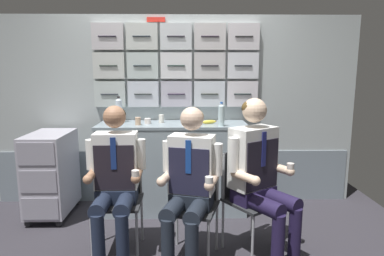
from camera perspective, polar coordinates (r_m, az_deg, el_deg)
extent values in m
cube|color=#A9B2B3|center=(3.90, -3.24, 2.87)|extent=(4.20, 0.06, 2.15)
cube|color=gray|center=(4.03, -3.16, -8.15)|extent=(4.12, 0.01, 0.61)
cube|color=#B5BFBC|center=(3.91, -13.73, 5.63)|extent=(0.35, 0.06, 0.29)
cylinder|color=#21252C|center=(3.87, -13.85, 5.59)|extent=(0.19, 0.01, 0.01)
cube|color=silver|center=(3.85, -8.26, 5.74)|extent=(0.35, 0.06, 0.29)
cylinder|color=#212624|center=(3.81, -8.33, 5.70)|extent=(0.19, 0.01, 0.01)
cube|color=#AFAABA|center=(3.82, -2.66, 5.80)|extent=(0.35, 0.06, 0.29)
cylinder|color=#271E2F|center=(3.78, -2.68, 5.76)|extent=(0.19, 0.01, 0.01)
cube|color=silver|center=(3.83, 2.97, 5.81)|extent=(0.35, 0.06, 0.29)
cylinder|color=#252A23|center=(3.79, 3.01, 5.77)|extent=(0.19, 0.01, 0.01)
cube|color=silver|center=(3.87, 8.52, 5.76)|extent=(0.35, 0.06, 0.29)
cylinder|color=#1F2A2A|center=(3.83, 8.62, 5.72)|extent=(0.19, 0.01, 0.01)
cube|color=beige|center=(3.90, -13.92, 10.25)|extent=(0.35, 0.06, 0.29)
cylinder|color=#212A25|center=(3.86, -14.05, 10.25)|extent=(0.19, 0.01, 0.01)
cube|color=#B1BEBB|center=(3.84, -8.38, 10.44)|extent=(0.35, 0.06, 0.29)
cylinder|color=#1F282C|center=(3.80, -8.45, 10.44)|extent=(0.19, 0.01, 0.01)
cube|color=silver|center=(3.81, -2.70, 10.54)|extent=(0.35, 0.06, 0.29)
cylinder|color=#1C2B28|center=(3.77, -2.72, 10.54)|extent=(0.19, 0.01, 0.01)
cube|color=#BDB9B9|center=(3.82, 3.01, 10.53)|extent=(0.35, 0.06, 0.29)
cylinder|color=black|center=(3.78, 3.05, 10.54)|extent=(0.19, 0.01, 0.01)
cube|color=silver|center=(3.86, 8.64, 10.43)|extent=(0.35, 0.06, 0.29)
cylinder|color=black|center=(3.83, 8.74, 10.43)|extent=(0.19, 0.01, 0.01)
cube|color=#BDB8BB|center=(3.92, -14.12, 14.85)|extent=(0.35, 0.06, 0.29)
cylinder|color=#26222D|center=(3.88, -14.25, 14.90)|extent=(0.19, 0.01, 0.01)
cube|color=#BABEB8|center=(3.85, -8.50, 15.12)|extent=(0.35, 0.06, 0.29)
cylinder|color=#232A2F|center=(3.82, -8.58, 15.18)|extent=(0.19, 0.01, 0.01)
cube|color=silver|center=(3.83, -2.74, 15.26)|extent=(0.35, 0.06, 0.29)
cylinder|color=#24212A|center=(3.79, -2.76, 15.31)|extent=(0.19, 0.01, 0.01)
cube|color=#BCB7B7|center=(3.83, 3.06, 15.24)|extent=(0.35, 0.06, 0.29)
cylinder|color=black|center=(3.80, 3.10, 15.30)|extent=(0.19, 0.01, 0.01)
cube|color=silver|center=(3.88, 8.77, 15.08)|extent=(0.35, 0.06, 0.29)
cylinder|color=black|center=(3.84, 8.87, 15.13)|extent=(0.19, 0.01, 0.01)
cube|color=red|center=(3.87, -6.14, 17.84)|extent=(0.20, 0.02, 0.05)
cube|color=#91A1AA|center=(3.74, -3.22, -6.87)|extent=(1.57, 0.52, 0.95)
cube|color=gray|center=(3.63, -3.30, 0.55)|extent=(1.60, 0.53, 0.03)
sphere|color=black|center=(3.85, -26.09, -14.37)|extent=(0.07, 0.07, 0.07)
sphere|color=black|center=(3.73, -21.62, -14.81)|extent=(0.07, 0.07, 0.07)
sphere|color=black|center=(4.31, -22.99, -11.51)|extent=(0.07, 0.07, 0.07)
sphere|color=black|center=(4.21, -18.98, -11.78)|extent=(0.07, 0.07, 0.07)
cube|color=#ABA8B6|center=(3.87, -22.79, -6.88)|extent=(0.40, 0.64, 0.83)
cube|color=#9693A1|center=(3.68, -24.38, -12.43)|extent=(0.35, 0.01, 0.22)
cube|color=#9693A1|center=(3.59, -24.70, -8.33)|extent=(0.35, 0.01, 0.22)
cube|color=#9693A1|center=(3.52, -25.02, -4.03)|extent=(0.35, 0.01, 0.22)
cylinder|color=#28282D|center=(3.51, -25.00, -2.06)|extent=(0.32, 0.02, 0.02)
cylinder|color=#A8AAAF|center=(2.94, -16.64, -17.51)|extent=(0.02, 0.02, 0.43)
cylinder|color=#A8AAAF|center=(2.88, -9.33, -17.87)|extent=(0.02, 0.02, 0.43)
cylinder|color=#A8AAAF|center=(3.26, -15.03, -14.65)|extent=(0.02, 0.02, 0.43)
cylinder|color=#A8AAAF|center=(3.20, -8.52, -14.88)|extent=(0.02, 0.02, 0.43)
cube|color=#27292C|center=(2.97, -12.55, -12.24)|extent=(0.41, 0.41, 0.02)
cube|color=#27292C|center=(3.08, -12.06, -7.27)|extent=(0.37, 0.03, 0.40)
cylinder|color=#A8AAAF|center=(3.10, -15.40, -7.26)|extent=(0.02, 0.02, 0.40)
cylinder|color=#A8AAAF|center=(3.04, -8.73, -7.37)|extent=(0.02, 0.02, 0.40)
cylinder|color=#1A2235|center=(2.77, -15.63, -18.02)|extent=(0.10, 0.10, 0.42)
cylinder|color=#1A2235|center=(2.73, -11.74, -18.23)|extent=(0.10, 0.10, 0.42)
cylinder|color=#1A2235|center=(2.82, -15.07, -12.28)|extent=(0.14, 0.37, 0.13)
cylinder|color=#1A2235|center=(2.78, -11.33, -12.41)|extent=(0.14, 0.37, 0.13)
cube|color=#1A2235|center=(2.95, -12.60, -10.96)|extent=(0.33, 0.21, 0.12)
cube|color=white|center=(2.87, -12.75, -5.35)|extent=(0.35, 0.20, 0.47)
cube|color=black|center=(2.79, -13.10, -6.63)|extent=(0.32, 0.02, 0.37)
cube|color=navy|center=(2.75, -13.23, -4.26)|extent=(0.04, 0.01, 0.26)
cylinder|color=white|center=(2.91, -16.77, -4.33)|extent=(0.08, 0.08, 0.25)
cylinder|color=#A37254|center=(2.84, -16.75, -7.70)|extent=(0.07, 0.23, 0.07)
sphere|color=#A37254|center=(2.75, -17.30, -8.35)|extent=(0.08, 0.08, 0.08)
cylinder|color=white|center=(2.83, -8.70, -4.39)|extent=(0.08, 0.08, 0.25)
cylinder|color=#A37254|center=(2.77, -9.28, -7.85)|extent=(0.07, 0.23, 0.07)
sphere|color=#A37254|center=(2.67, -9.56, -8.53)|extent=(0.08, 0.08, 0.08)
cylinder|color=silver|center=(2.66, -9.58, -7.71)|extent=(0.06, 0.06, 0.06)
sphere|color=#A37254|center=(2.80, -13.03, 1.87)|extent=(0.18, 0.18, 0.18)
ellipsoid|color=black|center=(2.81, -12.99, 2.24)|extent=(0.18, 0.17, 0.13)
cylinder|color=#A8AAAF|center=(2.79, -4.88, -18.68)|extent=(0.02, 0.02, 0.43)
cylinder|color=#A8AAAF|center=(2.71, 2.76, -19.65)|extent=(0.02, 0.02, 0.43)
cylinder|color=#A8AAAF|center=(3.10, -2.58, -15.64)|extent=(0.02, 0.02, 0.43)
cylinder|color=#A8AAAF|center=(3.02, 4.23, -16.36)|extent=(0.02, 0.02, 0.43)
cube|color=#27292C|center=(2.80, -0.12, -13.40)|extent=(0.49, 0.49, 0.02)
cube|color=#27292C|center=(2.90, 0.85, -8.12)|extent=(0.36, 0.13, 0.40)
cylinder|color=#A8AAAF|center=(2.94, -2.65, -7.90)|extent=(0.02, 0.02, 0.40)
cylinder|color=#A8AAAF|center=(2.85, 4.35, -8.44)|extent=(0.02, 0.02, 0.40)
cylinder|color=#1C222D|center=(2.61, -4.13, -19.40)|extent=(0.10, 0.10, 0.42)
cylinder|color=#1C222D|center=(2.57, -0.04, -19.95)|extent=(0.10, 0.10, 0.42)
cylinder|color=#1C222D|center=(2.65, -3.01, -13.35)|extent=(0.23, 0.39, 0.13)
cylinder|color=#1C222D|center=(2.61, 0.91, -13.76)|extent=(0.23, 0.39, 0.13)
cube|color=#1C222D|center=(2.77, -0.12, -12.05)|extent=(0.37, 0.28, 0.12)
cube|color=white|center=(2.70, -0.01, -6.11)|extent=(0.39, 0.28, 0.47)
cube|color=#202036|center=(2.61, -0.58, -7.49)|extent=(0.31, 0.10, 0.37)
cube|color=navy|center=(2.57, -0.63, -4.96)|extent=(0.04, 0.02, 0.26)
cylinder|color=white|center=(2.74, -4.17, -4.77)|extent=(0.08, 0.08, 0.25)
cylinder|color=beige|center=(2.68, -4.45, -8.37)|extent=(0.13, 0.24, 0.07)
sphere|color=beige|center=(2.59, -5.22, -9.07)|extent=(0.08, 0.08, 0.08)
cylinder|color=white|center=(2.64, 4.31, -5.34)|extent=(0.08, 0.08, 0.25)
cylinder|color=beige|center=(2.59, 3.40, -9.03)|extent=(0.13, 0.24, 0.07)
sphere|color=beige|center=(2.49, 2.92, -9.79)|extent=(0.08, 0.08, 0.08)
cylinder|color=silver|center=(2.48, 2.93, -8.92)|extent=(0.06, 0.06, 0.06)
sphere|color=beige|center=(2.62, -0.01, 1.60)|extent=(0.18, 0.18, 0.18)
ellipsoid|color=tan|center=(2.63, 0.06, 2.00)|extent=(0.22, 0.21, 0.13)
cylinder|color=#A8AAAF|center=(2.83, 10.26, -18.41)|extent=(0.02, 0.02, 0.43)
cylinder|color=#A8AAAF|center=(3.07, 15.17, -16.22)|extent=(0.02, 0.02, 0.43)
cylinder|color=#A8AAAF|center=(3.06, 5.27, -15.98)|extent=(0.02, 0.02, 0.43)
cylinder|color=#A8AAAF|center=(3.29, 10.19, -14.22)|extent=(0.02, 0.02, 0.43)
cube|color=#27292C|center=(2.97, 10.36, -12.21)|extent=(0.56, 0.56, 0.02)
cube|color=#27292C|center=(3.02, 7.89, -7.47)|extent=(0.32, 0.23, 0.40)
cylinder|color=#A8AAAF|center=(2.90, 5.40, -8.17)|extent=(0.02, 0.02, 0.40)
cylinder|color=#A8AAAF|center=(3.14, 10.44, -6.89)|extent=(0.02, 0.02, 0.40)
cylinder|color=#1F1839|center=(2.75, 14.39, -18.13)|extent=(0.10, 0.10, 0.42)
cylinder|color=#1F1839|center=(2.89, 17.05, -16.82)|extent=(0.10, 0.10, 0.42)
cylinder|color=#1F1839|center=(2.76, 11.67, -12.60)|extent=(0.33, 0.41, 0.13)
cylinder|color=#1F1839|center=(2.90, 14.41, -11.59)|extent=(0.33, 0.41, 0.13)
cube|color=#1F1839|center=(2.94, 10.40, -10.93)|extent=(0.41, 0.37, 0.12)
cube|color=white|center=(2.86, 10.31, -4.91)|extent=(0.43, 0.39, 0.51)
cube|color=black|center=(2.80, 11.90, -6.16)|extent=(0.30, 0.21, 0.41)
cube|color=navy|center=(2.76, 12.12, -3.56)|extent=(0.04, 0.03, 0.28)
cylinder|color=white|center=(2.69, 7.05, -4.51)|extent=(0.08, 0.08, 0.28)
cylinder|color=beige|center=(2.67, 8.96, -8.21)|extent=(0.20, 0.25, 0.07)
sphere|color=beige|center=(2.60, 10.74, -8.80)|extent=(0.08, 0.08, 0.08)
cylinder|color=white|center=(3.00, 13.30, -3.21)|extent=(0.08, 0.08, 0.28)
cylinder|color=beige|center=(2.96, 14.59, -6.64)|extent=(0.20, 0.25, 0.07)
sphere|color=beige|center=(2.89, 16.34, -7.12)|extent=(0.08, 0.08, 0.08)
cylinder|color=silver|center=(2.88, 16.37, -6.35)|extent=(0.06, 0.06, 0.06)
sphere|color=beige|center=(2.78, 10.56, 2.97)|extent=(0.20, 0.20, 0.20)
ellipsoid|color=#503B1C|center=(2.79, 10.35, 3.37)|extent=(0.26, 0.26, 0.14)
cylinder|color=silver|center=(3.45, 5.01, 2.02)|extent=(0.06, 0.06, 0.21)
cone|color=silver|center=(3.43, 5.04, 3.93)|extent=(0.06, 0.06, 0.02)
cylinder|color=blue|center=(3.43, 5.05, 4.29)|extent=(0.03, 0.03, 0.02)
cylinder|color=silver|center=(3.76, -12.29, 2.77)|extent=(0.07, 0.07, 0.24)
cone|color=silver|center=(3.75, -12.36, 4.80)|extent=(0.07, 0.07, 0.02)
cylinder|color=black|center=(3.74, -12.38, 5.13)|extent=(0.03, 0.03, 0.02)
cylinder|color=tan|center=(3.56, -9.17, 1.16)|extent=(0.06, 0.06, 0.08)
cylinder|color=#382114|center=(3.56, -9.18, 1.72)|extent=(0.05, 0.05, 0.01)
cylinder|color=silver|center=(3.68, -5.23, 1.57)|extent=(0.06, 0.06, 0.09)
cylinder|color=#382114|center=(3.67, -5.24, 2.16)|extent=(0.05, 0.05, 0.01)
cylinder|color=silver|center=(3.63, -7.55, 1.19)|extent=(0.07, 0.07, 0.06)
cylinder|color=#382114|center=(3.63, -7.56, 1.54)|extent=(0.06, 0.06, 0.01)
cylinder|color=silver|center=(3.62, -12.73, 1.00)|extent=(0.08, 0.08, 0.06)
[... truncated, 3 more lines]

